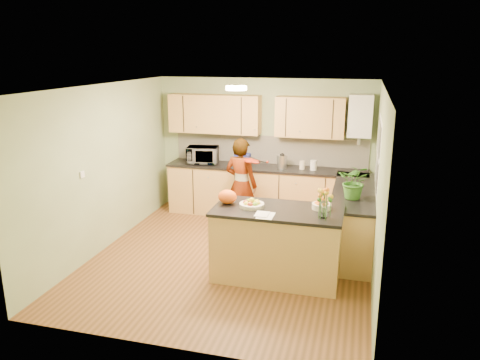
# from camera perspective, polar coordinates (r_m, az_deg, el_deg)

# --- Properties ---
(floor) EXTENTS (4.50, 4.50, 0.00)m
(floor) POSITION_cam_1_polar(r_m,az_deg,el_deg) (7.02, -1.08, -9.50)
(floor) COLOR brown
(floor) RESTS_ON ground
(ceiling) EXTENTS (4.00, 4.50, 0.02)m
(ceiling) POSITION_cam_1_polar(r_m,az_deg,el_deg) (6.39, -1.19, 11.31)
(ceiling) COLOR silver
(ceiling) RESTS_ON wall_back
(wall_back) EXTENTS (4.00, 0.02, 2.50)m
(wall_back) POSITION_cam_1_polar(r_m,az_deg,el_deg) (8.72, 2.95, 4.09)
(wall_back) COLOR gray
(wall_back) RESTS_ON floor
(wall_front) EXTENTS (4.00, 0.02, 2.50)m
(wall_front) POSITION_cam_1_polar(r_m,az_deg,el_deg) (4.58, -8.96, -6.61)
(wall_front) COLOR gray
(wall_front) RESTS_ON floor
(wall_left) EXTENTS (0.02, 4.50, 2.50)m
(wall_left) POSITION_cam_1_polar(r_m,az_deg,el_deg) (7.38, -16.23, 1.42)
(wall_left) COLOR gray
(wall_left) RESTS_ON floor
(wall_right) EXTENTS (0.02, 4.50, 2.50)m
(wall_right) POSITION_cam_1_polar(r_m,az_deg,el_deg) (6.36, 16.47, -0.80)
(wall_right) COLOR gray
(wall_right) RESTS_ON floor
(back_counter) EXTENTS (3.64, 0.62, 0.94)m
(back_counter) POSITION_cam_1_polar(r_m,az_deg,el_deg) (8.61, 3.12, -1.42)
(back_counter) COLOR tan
(back_counter) RESTS_ON floor
(right_counter) EXTENTS (0.62, 2.24, 0.94)m
(right_counter) POSITION_cam_1_polar(r_m,az_deg,el_deg) (7.40, 13.57, -4.67)
(right_counter) COLOR tan
(right_counter) RESTS_ON floor
(splashback) EXTENTS (3.60, 0.02, 0.52)m
(splashback) POSITION_cam_1_polar(r_m,az_deg,el_deg) (8.70, 3.57, 3.71)
(splashback) COLOR beige
(splashback) RESTS_ON back_counter
(upper_cabinets) EXTENTS (3.20, 0.34, 0.70)m
(upper_cabinets) POSITION_cam_1_polar(r_m,az_deg,el_deg) (8.50, 1.60, 7.91)
(upper_cabinets) COLOR tan
(upper_cabinets) RESTS_ON wall_back
(boiler) EXTENTS (0.40, 0.30, 0.86)m
(boiler) POSITION_cam_1_polar(r_m,az_deg,el_deg) (8.28, 14.47, 7.56)
(boiler) COLOR white
(boiler) RESTS_ON wall_back
(window_right) EXTENTS (0.01, 1.30, 1.05)m
(window_right) POSITION_cam_1_polar(r_m,az_deg,el_deg) (6.87, 16.51, 2.96)
(window_right) COLOR white
(window_right) RESTS_ON wall_right
(light_switch) EXTENTS (0.02, 0.09, 0.09)m
(light_switch) POSITION_cam_1_polar(r_m,az_deg,el_deg) (6.87, -18.69, 0.64)
(light_switch) COLOR white
(light_switch) RESTS_ON wall_left
(ceiling_lamp) EXTENTS (0.30, 0.30, 0.07)m
(ceiling_lamp) POSITION_cam_1_polar(r_m,az_deg,el_deg) (6.68, -0.46, 11.16)
(ceiling_lamp) COLOR #FFEABF
(ceiling_lamp) RESTS_ON ceiling
(peninsula_island) EXTENTS (1.69, 0.87, 0.97)m
(peninsula_island) POSITION_cam_1_polar(r_m,az_deg,el_deg) (6.30, 4.53, -7.70)
(peninsula_island) COLOR tan
(peninsula_island) RESTS_ON floor
(fruit_dish) EXTENTS (0.33, 0.33, 0.12)m
(fruit_dish) POSITION_cam_1_polar(r_m,az_deg,el_deg) (6.18, 1.44, -2.87)
(fruit_dish) COLOR beige
(fruit_dish) RESTS_ON peninsula_island
(orange_bowl) EXTENTS (0.25, 0.25, 0.15)m
(orange_bowl) POSITION_cam_1_polar(r_m,az_deg,el_deg) (6.19, 9.92, -2.95)
(orange_bowl) COLOR beige
(orange_bowl) RESTS_ON peninsula_island
(flower_vase) EXTENTS (0.25, 0.25, 0.46)m
(flower_vase) POSITION_cam_1_polar(r_m,az_deg,el_deg) (5.80, 10.21, -1.72)
(flower_vase) COLOR silver
(flower_vase) RESTS_ON peninsula_island
(orange_bag) EXTENTS (0.28, 0.25, 0.19)m
(orange_bag) POSITION_cam_1_polar(r_m,az_deg,el_deg) (6.30, -1.55, -2.06)
(orange_bag) COLOR #F25813
(orange_bag) RESTS_ON peninsula_island
(papers) EXTENTS (0.20, 0.28, 0.01)m
(papers) POSITION_cam_1_polar(r_m,az_deg,el_deg) (5.87, 3.14, -4.33)
(papers) COLOR white
(papers) RESTS_ON peninsula_island
(violinist) EXTENTS (0.66, 0.52, 1.59)m
(violinist) POSITION_cam_1_polar(r_m,az_deg,el_deg) (7.83, 0.13, -0.60)
(violinist) COLOR #DF9F88
(violinist) RESTS_ON floor
(violin) EXTENTS (0.59, 0.52, 0.15)m
(violin) POSITION_cam_1_polar(r_m,az_deg,el_deg) (7.46, 1.19, 2.38)
(violin) COLOR #4C0D04
(violin) RESTS_ON violinist
(microwave) EXTENTS (0.62, 0.47, 0.31)m
(microwave) POSITION_cam_1_polar(r_m,az_deg,el_deg) (8.75, -4.58, 3.06)
(microwave) COLOR white
(microwave) RESTS_ON back_counter
(blue_box) EXTENTS (0.28, 0.21, 0.22)m
(blue_box) POSITION_cam_1_polar(r_m,az_deg,el_deg) (8.53, 0.30, 2.48)
(blue_box) COLOR navy
(blue_box) RESTS_ON back_counter
(kettle) EXTENTS (0.17, 0.17, 0.32)m
(kettle) POSITION_cam_1_polar(r_m,az_deg,el_deg) (8.36, 5.13, 2.30)
(kettle) COLOR #B3B4B8
(kettle) RESTS_ON back_counter
(jar_cream) EXTENTS (0.11, 0.11, 0.15)m
(jar_cream) POSITION_cam_1_polar(r_m,az_deg,el_deg) (8.35, 7.59, 1.82)
(jar_cream) COLOR beige
(jar_cream) RESTS_ON back_counter
(jar_white) EXTENTS (0.12, 0.12, 0.17)m
(jar_white) POSITION_cam_1_polar(r_m,az_deg,el_deg) (8.31, 8.94, 1.79)
(jar_white) COLOR white
(jar_white) RESTS_ON back_counter
(potted_plant) EXTENTS (0.51, 0.46, 0.50)m
(potted_plant) POSITION_cam_1_polar(r_m,az_deg,el_deg) (6.76, 13.84, -0.18)
(potted_plant) COLOR #366F25
(potted_plant) RESTS_ON right_counter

